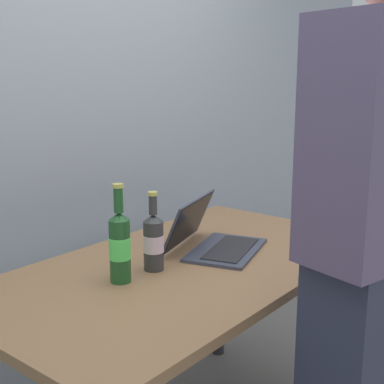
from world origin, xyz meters
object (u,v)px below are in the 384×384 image
Objects in this scene: beer_bottle_brown at (153,241)px; laptop at (213,239)px; person_figure at (374,270)px; beer_bottle_green at (120,245)px.

laptop is at bearing -6.06° from beer_bottle_brown.
beer_bottle_brown is 0.15× the size of person_figure.
beer_bottle_green reaches higher than beer_bottle_brown.
beer_bottle_brown is 0.15m from beer_bottle_green.
person_figure is (0.11, -0.71, 0.03)m from beer_bottle_brown.
beer_bottle_green is at bearing 174.75° from laptop.
beer_bottle_green is at bearing 176.36° from beer_bottle_brown.
laptop is at bearing -5.25° from beer_bottle_green.
beer_bottle_brown is (-0.29, 0.03, 0.06)m from laptop.
beer_bottle_green is (-0.44, 0.04, 0.08)m from laptop.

